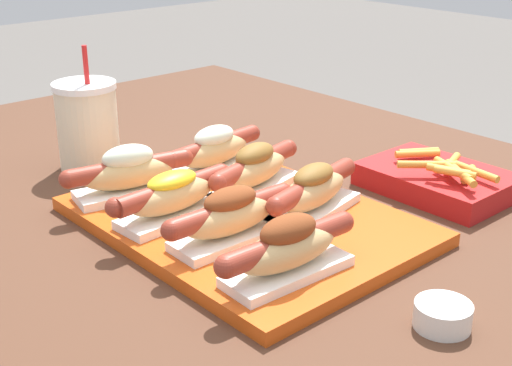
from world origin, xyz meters
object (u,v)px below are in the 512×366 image
Objects in this scene: fries_basket at (438,179)px; hot_dog_3 at (288,248)px; hot_dog_0 at (129,172)px; hot_dog_2 at (231,216)px; hot_dog_1 at (172,196)px; serving_tray at (245,221)px; hot_dog_6 at (313,191)px; drink_cup at (88,125)px; hot_dog_4 at (214,150)px; sauce_bowl at (443,314)px; hot_dog_5 at (255,169)px.

hot_dog_3 is at bearing -81.05° from fries_basket.
hot_dog_3 is (0.32, 0.01, -0.00)m from hot_dog_0.
hot_dog_0 reaches higher than hot_dog_2.
hot_dog_2 is (0.10, 0.01, 0.00)m from hot_dog_1.
hot_dog_1 is 0.10m from hot_dog_2.
fries_basket is (0.10, 0.30, 0.01)m from serving_tray.
fries_basket is at bearing 55.47° from hot_dog_0.
hot_dog_6 is 0.96× the size of drink_cup.
hot_dog_4 reaches higher than hot_dog_1.
sauce_bowl is at bearing 3.15° from drink_cup.
serving_tray is at bearing -108.50° from fries_basket.
serving_tray is 0.32m from sauce_bowl.
hot_dog_3 is at bearing -33.25° from hot_dog_5.
hot_dog_3 is 3.29× the size of sauce_bowl.
hot_dog_5 is at bearing 89.44° from hot_dog_1.
fries_basket is (0.15, 0.37, -0.03)m from hot_dog_1.
hot_dog_4 reaches higher than hot_dog_2.
serving_tray is at bearing -130.06° from hot_dog_6.
hot_dog_4 is at bearing 146.10° from hot_dog_2.
fries_basket reaches higher than serving_tray.
hot_dog_6 is (0.01, 0.13, -0.00)m from hot_dog_2.
hot_dog_4 is (0.00, 0.15, -0.00)m from hot_dog_0.
serving_tray is 2.28× the size of hot_dog_3.
hot_dog_4 is 1.02× the size of hot_dog_5.
sauce_bowl is at bearing -54.15° from fries_basket.
sauce_bowl is (0.47, -0.08, -0.04)m from hot_dog_4.
sauce_bowl is (0.27, 0.06, -0.04)m from hot_dog_2.
hot_dog_2 is at bearing 175.69° from hot_dog_3.
hot_dog_2 is at bearing -167.41° from sauce_bowl.
fries_basket is (0.15, 0.23, -0.03)m from hot_dog_5.
hot_dog_1 reaches higher than fries_basket.
hot_dog_0 is 3.23× the size of sauce_bowl.
hot_dog_5 is at bearing 146.75° from hot_dog_3.
hot_dog_5 reaches higher than fries_basket.
hot_dog_1 is at bearing -7.61° from drink_cup.
drink_cup is (-0.18, 0.04, 0.02)m from hot_dog_0.
serving_tray is at bearing 6.81° from drink_cup.
hot_dog_5 is (-0.10, 0.13, 0.00)m from hot_dog_2.
hot_dog_6 is at bearing 34.24° from hot_dog_0.
hot_dog_5 is at bearing 128.70° from serving_tray.
sauce_bowl is (0.16, 0.07, -0.04)m from hot_dog_3.
sauce_bowl is 0.37m from fries_basket.
hot_dog_4 is at bearing 179.42° from hot_dog_6.
hot_dog_1 is 1.02× the size of hot_dog_6.
sauce_bowl is at bearing -0.80° from serving_tray.
drink_cup is at bearing -159.96° from hot_dog_5.
hot_dog_3 is 0.18m from sauce_bowl.
sauce_bowl is (0.37, -0.07, -0.04)m from hot_dog_5.
drink_cup is at bearing -164.54° from hot_dog_6.
sauce_bowl reaches higher than serving_tray.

